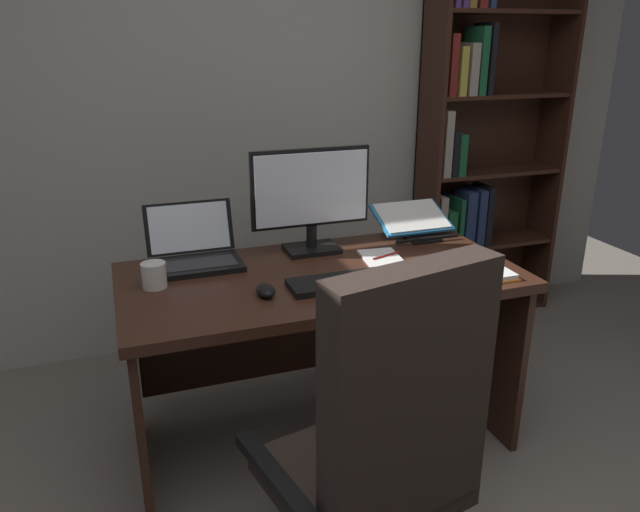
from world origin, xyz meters
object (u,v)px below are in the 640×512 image
open_binder (453,273)px  notepad (382,258)px  office_chair (379,470)px  reading_stand_with_book (413,220)px  desk (315,315)px  coffee_mug (154,275)px  monitor (311,200)px  computer_mouse (266,290)px  pen (386,255)px  bookshelf (477,140)px  keyboard (346,282)px  laptop (194,252)px

open_binder → notepad: (-0.18, 0.25, -0.01)m
office_chair → reading_stand_with_book: (0.66, 1.10, 0.35)m
desk → coffee_mug: coffee_mug is taller
office_chair → open_binder: 0.87m
monitor → computer_mouse: size_ratio=4.84×
desk → office_chair: size_ratio=1.36×
pen → coffee_mug: coffee_mug is taller
bookshelf → coffee_mug: bookshelf is taller
computer_mouse → coffee_mug: size_ratio=1.12×
office_chair → coffee_mug: 1.04m
reading_stand_with_book → pen: size_ratio=2.37×
office_chair → pen: 0.98m
desk → pen: 0.38m
coffee_mug → computer_mouse: bearing=-29.9°
keyboard → monitor: bearing=90.0°
computer_mouse → coffee_mug: coffee_mug is taller
reading_stand_with_book → open_binder: reading_stand_with_book is taller
reading_stand_with_book → bookshelf: bearing=40.5°
reading_stand_with_book → pen: 0.37m
desk → open_binder: open_binder is taller
reading_stand_with_book → notepad: reading_stand_with_book is taller
bookshelf → computer_mouse: (-1.52, -1.07, -0.28)m
office_chair → coffee_mug: size_ratio=11.99×
laptop → reading_stand_with_book: laptop is taller
notepad → keyboard: bearing=-139.6°
open_binder → pen: 0.30m
office_chair → reading_stand_with_book: 1.33m
open_binder → coffee_mug: coffee_mug is taller
monitor → pen: monitor is taller
laptop → monitor: bearing=-0.4°
notepad → coffee_mug: (-0.89, 0.01, 0.04)m
office_chair → monitor: bearing=69.7°
desk → keyboard: keyboard is taller
bookshelf → coffee_mug: bearing=-155.3°
keyboard → computer_mouse: size_ratio=4.04×
monitor → coffee_mug: 0.71m
laptop → open_binder: bearing=-26.4°
notepad → pen: (0.02, 0.00, 0.01)m
notepad → open_binder: bearing=-54.6°
bookshelf → reading_stand_with_book: bearing=-139.5°
monitor → keyboard: (-0.00, -0.39, -0.21)m
office_chair → laptop: (-0.34, 1.04, 0.34)m
laptop → open_binder: laptop is taller
open_binder → pen: size_ratio=3.00×
notepad → coffee_mug: bearing=179.7°
office_chair → open_binder: office_chair is taller
desk → open_binder: (0.46, -0.27, 0.22)m
keyboard → computer_mouse: computer_mouse is taller
monitor → desk: bearing=-104.5°
laptop → notepad: laptop is taller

